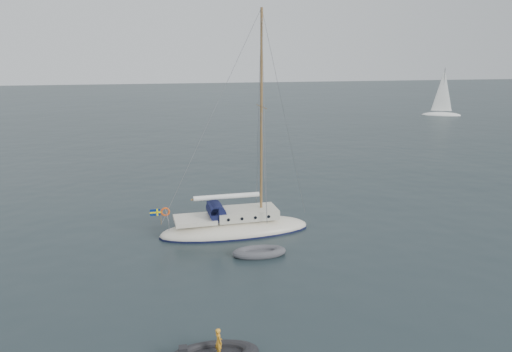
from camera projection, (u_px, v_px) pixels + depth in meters
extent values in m
plane|color=black|center=(279.00, 235.00, 31.85)|extent=(300.00, 300.00, 0.00)
ellipsoid|color=#EDE3CA|center=(235.00, 230.00, 32.24)|extent=(9.71, 3.02, 1.62)
cube|color=silver|center=(247.00, 213.00, 32.12)|extent=(3.88, 2.05, 0.59)
cube|color=#EDE3CA|center=(195.00, 219.00, 31.51)|extent=(2.59, 2.05, 0.27)
cylinder|color=#111538|center=(216.00, 211.00, 31.66)|extent=(1.04, 1.78, 1.04)
cube|color=#111538|center=(212.00, 208.00, 31.56)|extent=(0.49, 1.78, 0.43)
cylinder|color=brown|center=(262.00, 117.00, 30.79)|extent=(0.16, 0.16, 12.94)
cylinder|color=brown|center=(262.00, 107.00, 30.63)|extent=(0.05, 2.37, 0.05)
cylinder|color=brown|center=(227.00, 197.00, 31.58)|extent=(4.53, 0.11, 0.11)
cylinder|color=white|center=(227.00, 196.00, 31.57)|extent=(4.21, 0.30, 0.30)
cylinder|color=gray|center=(167.00, 214.00, 31.06)|extent=(0.04, 2.37, 0.04)
torus|color=#EB4E12|center=(166.00, 211.00, 31.66)|extent=(0.58, 0.11, 0.58)
cylinder|color=brown|center=(161.00, 216.00, 31.01)|extent=(0.03, 0.03, 0.97)
cube|color=navy|center=(155.00, 211.00, 30.87)|extent=(0.65, 0.02, 0.41)
cube|color=yellow|center=(155.00, 211.00, 30.87)|extent=(0.67, 0.03, 0.10)
cube|color=yellow|center=(157.00, 211.00, 30.89)|extent=(0.10, 0.03, 0.43)
cylinder|color=black|center=(223.00, 210.00, 32.83)|extent=(0.19, 0.06, 0.19)
cylinder|color=black|center=(228.00, 220.00, 30.86)|extent=(0.19, 0.06, 0.19)
cylinder|color=black|center=(236.00, 209.00, 33.00)|extent=(0.19, 0.06, 0.19)
cylinder|color=black|center=(241.00, 219.00, 31.03)|extent=(0.19, 0.06, 0.19)
cylinder|color=black|center=(249.00, 208.00, 33.16)|extent=(0.19, 0.06, 0.19)
cylinder|color=black|center=(255.00, 218.00, 31.20)|extent=(0.19, 0.06, 0.19)
cylinder|color=black|center=(261.00, 207.00, 33.33)|extent=(0.19, 0.06, 0.19)
cylinder|color=black|center=(268.00, 217.00, 31.36)|extent=(0.19, 0.06, 0.19)
cube|color=#545459|center=(259.00, 253.00, 28.66)|extent=(1.91, 0.79, 0.11)
imported|color=orange|center=(219.00, 342.00, 18.96)|extent=(0.37, 0.46, 1.12)
ellipsoid|color=white|center=(441.00, 115.00, 89.55)|extent=(6.75, 2.25, 1.13)
cylinder|color=gray|center=(443.00, 90.00, 88.46)|extent=(0.11, 0.11, 7.88)
cone|color=white|center=(443.00, 90.00, 88.45)|extent=(3.60, 3.60, 7.31)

